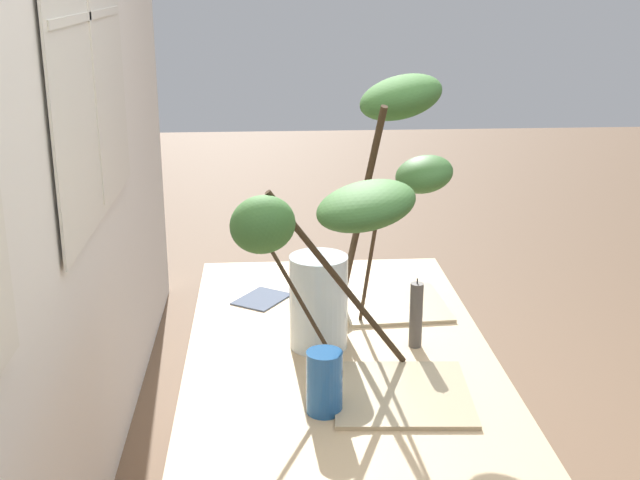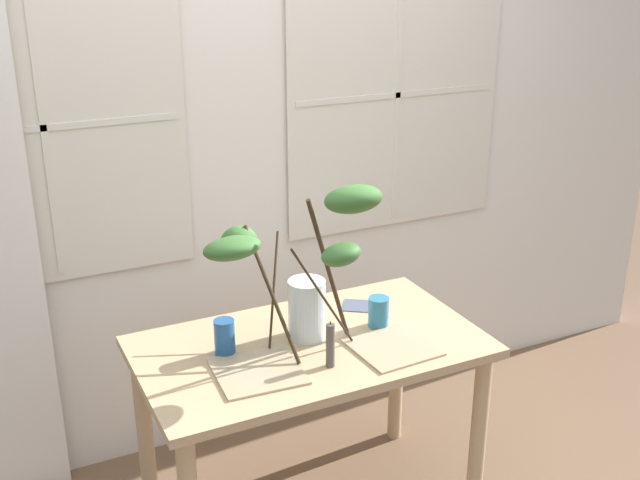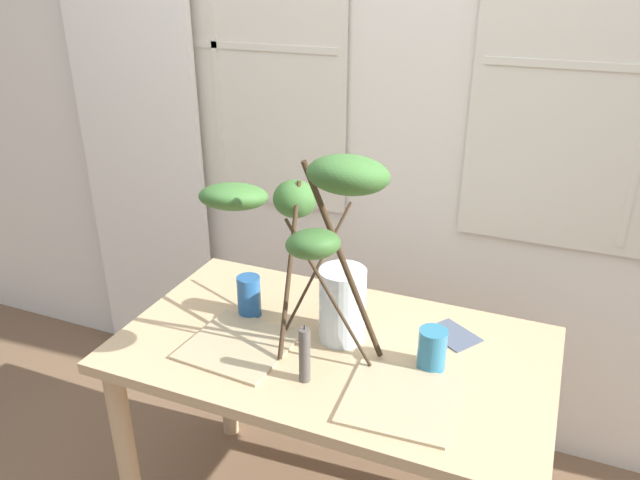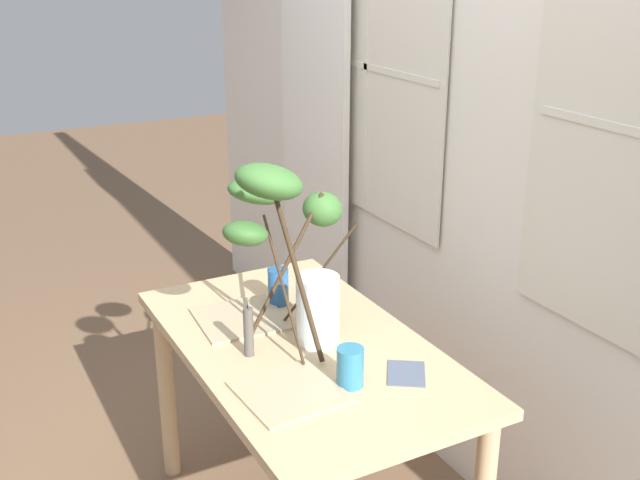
% 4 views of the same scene
% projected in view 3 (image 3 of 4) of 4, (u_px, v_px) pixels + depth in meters
% --- Properties ---
extents(back_wall_with_windows, '(4.67, 0.14, 2.91)m').
position_uv_depth(back_wall_with_windows, '(414.00, 57.00, 2.09)').
color(back_wall_with_windows, silver).
rests_on(back_wall_with_windows, ground).
extents(curtain_sheer_side, '(0.58, 0.03, 2.44)m').
position_uv_depth(curtain_sheer_side, '(135.00, 106.00, 2.47)').
color(curtain_sheer_side, white).
rests_on(curtain_sheer_side, ground).
extents(dining_table, '(1.23, 0.70, 0.75)m').
position_uv_depth(dining_table, '(332.00, 378.00, 1.81)').
color(dining_table, tan).
rests_on(dining_table, ground).
extents(vase_with_branches, '(0.61, 0.55, 0.64)m').
position_uv_depth(vase_with_branches, '(313.00, 240.00, 1.63)').
color(vase_with_branches, silver).
rests_on(vase_with_branches, dining_table).
extents(drinking_glass_blue_left, '(0.07, 0.07, 0.13)m').
position_uv_depth(drinking_glass_blue_left, '(249.00, 296.00, 1.89)').
color(drinking_glass_blue_left, '#235693').
rests_on(drinking_glass_blue_left, dining_table).
extents(drinking_glass_blue_right, '(0.08, 0.08, 0.12)m').
position_uv_depth(drinking_glass_blue_right, '(432.00, 349.00, 1.64)').
color(drinking_glass_blue_right, teal).
rests_on(drinking_glass_blue_right, dining_table).
extents(plate_square_left, '(0.30, 0.30, 0.01)m').
position_uv_depth(plate_square_left, '(239.00, 345.00, 1.75)').
color(plate_square_left, tan).
rests_on(plate_square_left, dining_table).
extents(plate_square_right, '(0.28, 0.28, 0.01)m').
position_uv_depth(plate_square_right, '(399.00, 400.00, 1.54)').
color(plate_square_right, tan).
rests_on(plate_square_right, dining_table).
extents(napkin_folded, '(0.18, 0.17, 0.00)m').
position_uv_depth(napkin_folded, '(453.00, 335.00, 1.80)').
color(napkin_folded, '#4C566B').
rests_on(napkin_folded, dining_table).
extents(pillar_candle, '(0.03, 0.03, 0.17)m').
position_uv_depth(pillar_candle, '(305.00, 355.00, 1.58)').
color(pillar_candle, '#514C47').
rests_on(pillar_candle, dining_table).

